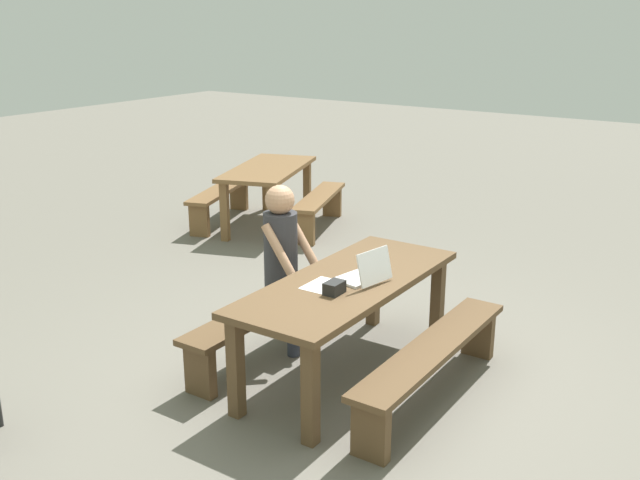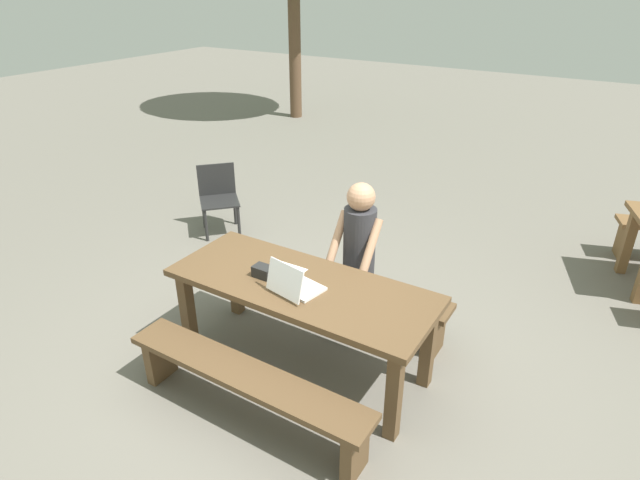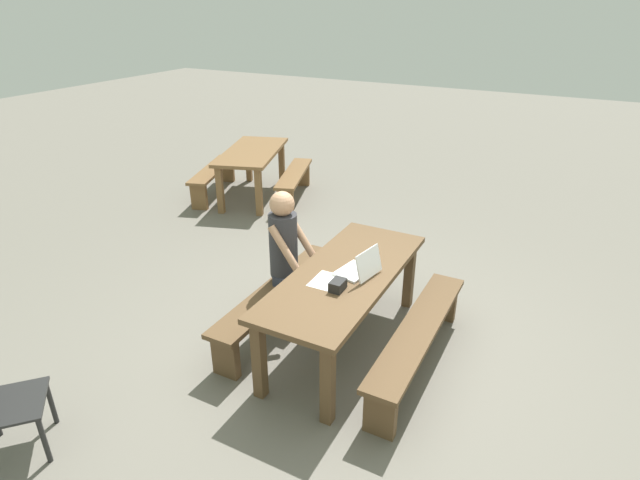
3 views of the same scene
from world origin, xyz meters
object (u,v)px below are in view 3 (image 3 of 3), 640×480
(picnic_table_front, at_px, (345,283))
(laptop, at_px, (360,268))
(small_pouch, at_px, (338,285))
(person_seated, at_px, (287,249))
(picnic_table_mid, at_px, (252,158))

(picnic_table_front, relative_size, laptop, 5.41)
(small_pouch, xyz_separation_m, person_seated, (0.41, 0.73, -0.03))
(picnic_table_front, distance_m, laptop, 0.21)
(picnic_table_front, height_order, picnic_table_mid, picnic_table_mid)
(picnic_table_front, distance_m, person_seated, 0.68)
(person_seated, bearing_deg, picnic_table_mid, 39.93)
(picnic_table_front, relative_size, small_pouch, 13.55)
(small_pouch, distance_m, picnic_table_mid, 4.35)
(picnic_table_front, xyz_separation_m, laptop, (0.02, -0.13, 0.17))
(small_pouch, distance_m, person_seated, 0.84)
(laptop, height_order, picnic_table_mid, laptop)
(picnic_table_mid, bearing_deg, laptop, -151.33)
(person_seated, xyz_separation_m, picnic_table_mid, (2.72, 2.28, -0.14))
(laptop, relative_size, small_pouch, 2.51)
(picnic_table_front, relative_size, person_seated, 1.51)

